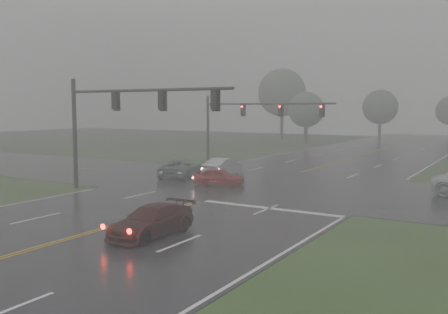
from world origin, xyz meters
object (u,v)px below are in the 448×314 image
Objects in this scene: sedan_maroon at (152,236)px; sedan_red at (219,186)px; sedan_silver at (224,175)px; car_grey at (181,177)px; signal_gantry_near at (116,112)px; signal_gantry_far at (244,117)px.

sedan_maroon reaches higher than sedan_red.
sedan_red is (-4.91, 13.54, 0.00)m from sedan_maroon.
car_grey is (-2.54, -2.61, 0.00)m from sedan_silver.
car_grey is at bearing 45.97° from sedan_silver.
sedan_red is 0.29× the size of signal_gantry_near.
signal_gantry_near reaches higher than signal_gantry_far.
signal_gantry_far reaches higher than sedan_maroon.
signal_gantry_far is (1.19, 8.52, 4.78)m from car_grey.
car_grey is at bearing 96.88° from signal_gantry_near.
sedan_maroon is 26.39m from signal_gantry_far.
sedan_silver is (-2.57, 4.95, 0.00)m from sedan_red.
sedan_maroon is 0.35× the size of signal_gantry_far.
sedan_silver reaches higher than sedan_maroon.
signal_gantry_near reaches higher than sedan_silver.
sedan_red is 5.58m from sedan_silver.
signal_gantry_far is (0.18, 16.91, -0.52)m from signal_gantry_near.
sedan_silver is 0.34× the size of signal_gantry_near.
sedan_silver reaches higher than sedan_red.
signal_gantry_near is at bearing 129.21° from sedan_red.
signal_gantry_far is at bearing -77.00° from sedan_silver.
car_grey is 9.97m from signal_gantry_near.
sedan_red is at bearing 138.47° from car_grey.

